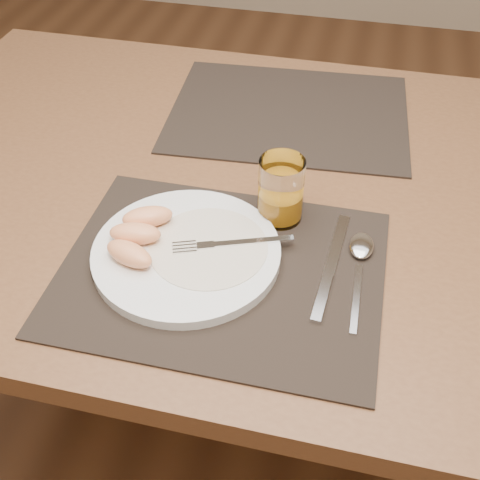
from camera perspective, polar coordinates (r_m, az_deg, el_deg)
name	(u,v)px	position (r m, az deg, el deg)	size (l,w,h in m)	color
ground	(253,418)	(1.58, 1.26, -16.51)	(5.00, 5.00, 0.00)	brown
table	(259,218)	(1.06, 1.80, 2.09)	(1.40, 0.90, 0.75)	brown
placemat_near	(222,271)	(0.85, -1.76, -2.94)	(0.45, 0.35, 0.00)	black
placemat_far	(289,113)	(1.19, 4.64, 11.93)	(0.45, 0.35, 0.00)	black
plate	(187,253)	(0.86, -5.09, -1.20)	(0.27, 0.27, 0.02)	white
plate_dressing	(208,247)	(0.86, -3.02, -0.66)	(0.17, 0.17, 0.00)	white
fork	(222,244)	(0.86, -1.67, -0.40)	(0.17, 0.08, 0.00)	silver
knife	(329,274)	(0.85, 8.40, -3.20)	(0.03, 0.22, 0.01)	silver
spoon	(361,253)	(0.88, 11.39, -1.21)	(0.04, 0.19, 0.01)	silver
juice_glass	(281,193)	(0.90, 3.88, 4.45)	(0.07, 0.07, 0.10)	white
grapefruit_wedges	(137,234)	(0.87, -9.69, 0.54)	(0.09, 0.14, 0.03)	#FFA568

